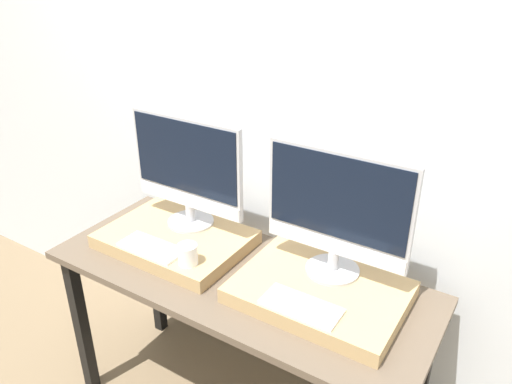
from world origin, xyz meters
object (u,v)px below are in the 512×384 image
Objects in this scene: monitor_left at (187,169)px; keyboard_left at (151,247)px; keyboard_right at (301,306)px; monitor_right at (337,211)px; mug at (188,254)px.

monitor_left is 1.99× the size of keyboard_left.
monitor_left is 1.99× the size of keyboard_right.
monitor_left is 0.75m from keyboard_right.
keyboard_right is at bearing -20.14° from monitor_left.
monitor_right reaches higher than keyboard_right.
monitor_left is at bearing 90.00° from keyboard_left.
mug is at bearing -52.68° from monitor_left.
keyboard_right is at bearing 0.00° from keyboard_left.
monitor_left is 0.67m from monitor_right.
keyboard_left is 0.50× the size of monitor_right.
keyboard_right is (0.67, -0.25, -0.25)m from monitor_left.
keyboard_left is at bearing -159.86° from monitor_right.
keyboard_left is 0.19m from mug.
monitor_right is (0.48, 0.25, 0.21)m from mug.
keyboard_right is at bearing 0.00° from mug.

